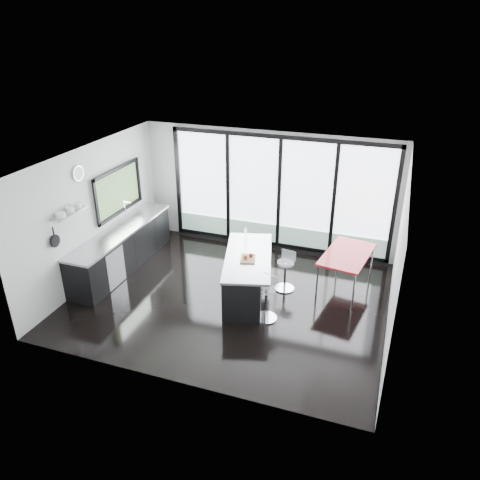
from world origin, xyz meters
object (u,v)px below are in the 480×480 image
at_px(bar_stool_near, 266,303).
at_px(red_table, 345,270).
at_px(bar_stool_far, 285,275).
at_px(island, 245,275).

xyz_separation_m(bar_stool_near, red_table, (1.21, 1.61, 0.06)).
xyz_separation_m(bar_stool_far, red_table, (1.14, 0.48, 0.07)).
distance_m(island, bar_stool_near, 0.96).
bearing_deg(red_table, island, -153.71).
bearing_deg(red_table, bar_stool_near, -126.88).
bearing_deg(bar_stool_near, red_table, 73.87).
height_order(island, red_table, island).
distance_m(bar_stool_far, red_table, 1.24).
height_order(bar_stool_near, red_table, red_table).
relative_size(island, bar_stool_far, 3.56).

